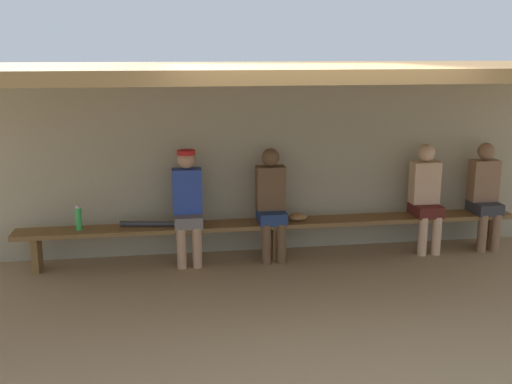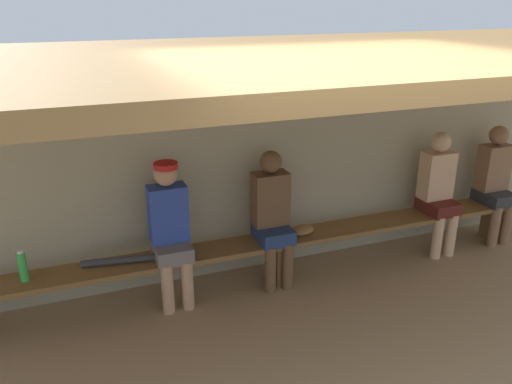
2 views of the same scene
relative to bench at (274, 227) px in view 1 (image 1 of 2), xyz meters
The scene contains 11 objects.
ground_plane 1.60m from the bench, 90.00° to the right, with size 24.00×24.00×0.00m, color #9E7F59.
back_wall 0.84m from the bench, 90.00° to the left, with size 8.00×0.20×2.20m, color tan.
dugout_roof 2.06m from the bench, 90.00° to the right, with size 8.00×2.80×0.12m, color olive.
bench is the anchor object (origin of this frame).
player_shirtless_tan 1.09m from the bench, behind, with size 0.34×0.42×1.34m.
player_with_sunglasses 0.34m from the bench, behind, with size 0.34×0.42×1.34m.
player_leftmost 1.93m from the bench, ahead, with size 0.34×0.42×1.34m.
player_in_blue 2.71m from the bench, ahead, with size 0.34×0.42×1.34m.
water_bottle_blue 2.27m from the bench, behind, with size 0.07×0.07×0.28m.
baseball_glove_dark_brown 0.31m from the bench, ahead, with size 0.24×0.17×0.09m, color olive.
baseball_bat 1.37m from the bench, behind, with size 0.07×0.07×0.89m, color #333338.
Camera 1 is at (-1.30, -5.33, 2.48)m, focal length 42.75 mm.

